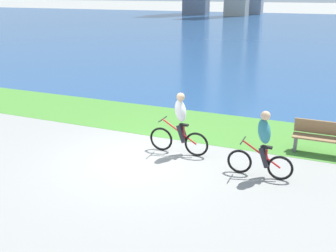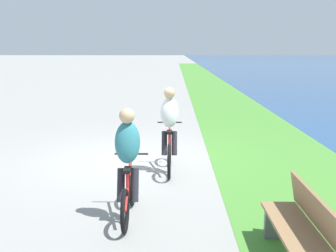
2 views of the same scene
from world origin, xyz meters
TOP-DOWN VIEW (x-y plane):
  - ground_plane at (0.00, 0.00)m, footprint 300.00×300.00m
  - grass_strip_bayside at (0.00, 3.30)m, footprint 120.00×3.06m
  - cyclist_lead at (0.84, 0.87)m, footprint 1.71×0.52m
  - cyclist_trailing at (3.15, 0.30)m, footprint 1.57×0.52m
  - bench_near_path at (4.39, 2.40)m, footprint 1.50×0.47m

SIDE VIEW (x-z plane):
  - ground_plane at x=0.00m, z-range 0.00..0.00m
  - grass_strip_bayside at x=0.00m, z-range 0.00..0.01m
  - bench_near_path at x=4.39m, z-range 0.00..0.90m
  - cyclist_trailing at x=3.15m, z-range 0.00..1.65m
  - cyclist_lead at x=0.84m, z-range -0.01..1.70m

